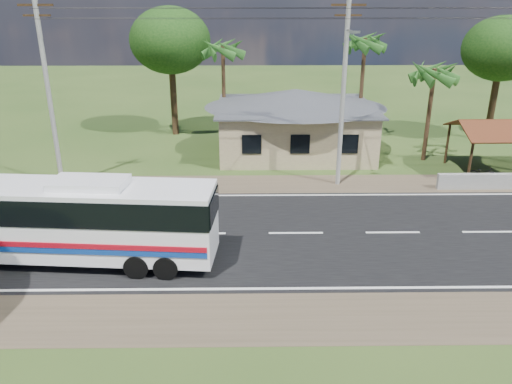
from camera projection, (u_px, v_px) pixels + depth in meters
ground at (296, 233)px, 23.04m from camera, size 120.00×120.00×0.00m
road at (296, 233)px, 23.04m from camera, size 120.00×16.00×0.03m
house at (295, 115)px, 34.18m from camera, size 12.40×10.00×5.00m
waiting_shed at (500, 129)px, 30.11m from camera, size 5.20×4.48×3.35m
concrete_barrier at (499, 181)px, 28.23m from camera, size 7.00×0.30×0.90m
utility_poles at (338, 84)px, 27.00m from camera, size 32.80×2.22×11.00m
palm_near at (434, 73)px, 31.30m from camera, size 2.80×2.80×6.70m
palm_mid at (365, 43)px, 34.92m from camera, size 2.80×2.80×8.20m
palm_far at (223, 50)px, 35.44m from camera, size 2.80×2.80×7.70m
tree_behind_house at (170, 41)px, 37.09m from camera, size 6.00×6.00×9.61m
tree_behind_shed at (502, 49)px, 35.67m from camera, size 5.60×5.60×9.02m
coach_bus at (70, 215)px, 19.89m from camera, size 11.82×3.40×3.62m
motorcycle at (483, 173)px, 29.73m from camera, size 1.63×0.96×0.81m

